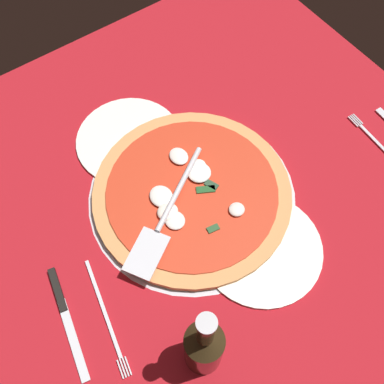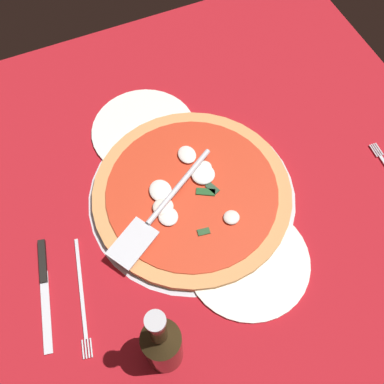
{
  "view_description": "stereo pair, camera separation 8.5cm",
  "coord_description": "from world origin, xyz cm",
  "px_view_note": "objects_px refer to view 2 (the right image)",
  "views": [
    {
      "loc": [
        -31.62,
        25.94,
        76.67
      ],
      "look_at": [
        1.84,
        2.19,
        1.8
      ],
      "focal_mm": 43.14,
      "sensor_mm": 36.0,
      "label": 1
    },
    {
      "loc": [
        -35.8,
        18.51,
        76.67
      ],
      "look_at": [
        1.84,
        2.19,
        1.8
      ],
      "focal_mm": 43.14,
      "sensor_mm": 36.0,
      "label": 2
    }
  ],
  "objects_px": {
    "dinner_plate_left": "(248,261)",
    "place_setting_far": "(63,290)",
    "pizza_server": "(161,209)",
    "beer_bottle": "(162,344)",
    "dinner_plate_right": "(144,131)",
    "pizza": "(192,193)"
  },
  "relations": [
    {
      "from": "dinner_plate_left",
      "to": "place_setting_far",
      "type": "relative_size",
      "value": 0.91
    },
    {
      "from": "pizza",
      "to": "beer_bottle",
      "type": "height_order",
      "value": "beer_bottle"
    },
    {
      "from": "dinner_plate_left",
      "to": "place_setting_far",
      "type": "bearing_deg",
      "value": 75.8
    },
    {
      "from": "dinner_plate_right",
      "to": "pizza_server",
      "type": "height_order",
      "value": "pizza_server"
    },
    {
      "from": "place_setting_far",
      "to": "dinner_plate_right",
      "type": "bearing_deg",
      "value": 147.77
    },
    {
      "from": "dinner_plate_left",
      "to": "place_setting_far",
      "type": "xyz_separation_m",
      "value": [
        0.08,
        0.31,
        -0.0
      ]
    },
    {
      "from": "pizza",
      "to": "pizza_server",
      "type": "relative_size",
      "value": 1.5
    },
    {
      "from": "dinner_plate_right",
      "to": "beer_bottle",
      "type": "bearing_deg",
      "value": 163.79
    },
    {
      "from": "dinner_plate_right",
      "to": "pizza",
      "type": "distance_m",
      "value": 0.18
    },
    {
      "from": "dinner_plate_left",
      "to": "pizza",
      "type": "distance_m",
      "value": 0.16
    },
    {
      "from": "dinner_plate_left",
      "to": "pizza_server",
      "type": "relative_size",
      "value": 0.87
    },
    {
      "from": "place_setting_far",
      "to": "beer_bottle",
      "type": "height_order",
      "value": "beer_bottle"
    },
    {
      "from": "pizza_server",
      "to": "beer_bottle",
      "type": "xyz_separation_m",
      "value": [
        -0.23,
        0.08,
        0.05
      ]
    },
    {
      "from": "dinner_plate_right",
      "to": "place_setting_far",
      "type": "height_order",
      "value": "place_setting_far"
    },
    {
      "from": "dinner_plate_left",
      "to": "dinner_plate_right",
      "type": "bearing_deg",
      "value": 11.51
    },
    {
      "from": "pizza",
      "to": "beer_bottle",
      "type": "bearing_deg",
      "value": 148.15
    },
    {
      "from": "place_setting_far",
      "to": "pizza",
      "type": "bearing_deg",
      "value": 117.68
    },
    {
      "from": "dinner_plate_left",
      "to": "dinner_plate_right",
      "type": "xyz_separation_m",
      "value": [
        0.33,
        0.07,
        0.0
      ]
    },
    {
      "from": "pizza",
      "to": "place_setting_far",
      "type": "xyz_separation_m",
      "value": [
        -0.08,
        0.27,
        -0.01
      ]
    },
    {
      "from": "dinner_plate_left",
      "to": "dinner_plate_right",
      "type": "relative_size",
      "value": 1.03
    },
    {
      "from": "dinner_plate_right",
      "to": "beer_bottle",
      "type": "distance_m",
      "value": 0.44
    },
    {
      "from": "dinner_plate_right",
      "to": "pizza_server",
      "type": "bearing_deg",
      "value": 168.84
    }
  ]
}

